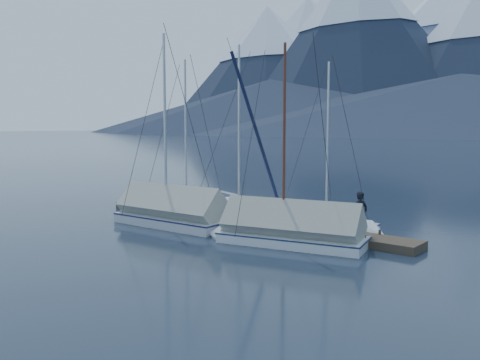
# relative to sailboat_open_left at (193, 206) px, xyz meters

# --- Properties ---
(ground) EXTENTS (1000.00, 1000.00, 0.00)m
(ground) POSITION_rel_sailboat_open_left_xyz_m (5.16, -3.92, -0.17)
(ground) COLOR black
(ground) RESTS_ON ground
(dock) EXTENTS (18.00, 1.50, 0.54)m
(dock) POSITION_rel_sailboat_open_left_xyz_m (5.16, -1.92, -0.06)
(dock) COLOR #382D23
(dock) RESTS_ON ground
(mooring_posts) EXTENTS (15.12, 1.52, 0.35)m
(mooring_posts) POSITION_rel_sailboat_open_left_xyz_m (4.66, -1.92, 0.18)
(mooring_posts) COLOR #382D23
(mooring_posts) RESTS_ON ground
(sailboat_open_left) EXTENTS (7.42, 3.29, 9.52)m
(sailboat_open_left) POSITION_rel_sailboat_open_left_xyz_m (0.00, 0.00, 0.00)
(sailboat_open_left) COLOR silver
(sailboat_open_left) RESTS_ON ground
(sailboat_open_mid) EXTENTS (7.80, 4.55, 9.96)m
(sailboat_open_mid) POSITION_rel_sailboat_open_left_xyz_m (4.20, -0.42, 0.01)
(sailboat_open_mid) COLOR silver
(sailboat_open_mid) RESTS_ON ground
(sailboat_open_right) EXTENTS (6.73, 3.16, 8.60)m
(sailboat_open_right) POSITION_rel_sailboat_open_left_xyz_m (9.28, 0.04, -0.02)
(sailboat_open_right) COLOR white
(sailboat_open_right) RESTS_ON ground
(sailboat_covered_near) EXTENTS (7.25, 3.68, 9.03)m
(sailboat_covered_near) POSITION_rel_sailboat_open_left_xyz_m (9.07, -4.05, 0.28)
(sailboat_covered_near) COLOR silver
(sailboat_covered_near) RESTS_ON ground
(sailboat_covered_far) EXTENTS (7.33, 3.07, 10.12)m
(sailboat_covered_far) POSITION_rel_sailboat_open_left_xyz_m (2.30, -4.33, 0.33)
(sailboat_covered_far) COLOR silver
(sailboat_covered_far) RESTS_ON ground
(person) EXTENTS (0.58, 0.75, 1.83)m
(person) POSITION_rel_sailboat_open_left_xyz_m (11.70, -2.07, 1.09)
(person) COLOR black
(person) RESTS_ON dock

